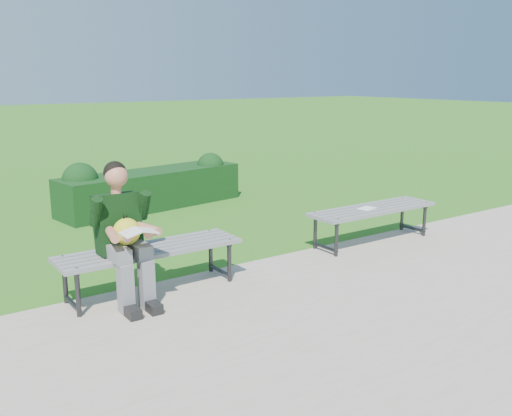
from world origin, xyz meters
TOP-DOWN VIEW (x-y plane):
  - ground at (0.00, 0.00)m, footprint 80.00×80.00m
  - walkway at (0.00, -1.75)m, footprint 30.00×3.50m
  - hedge at (0.47, 3.27)m, footprint 3.15×1.23m
  - bench_left at (-1.08, -0.21)m, footprint 1.80×0.50m
  - bench_right at (1.95, -0.22)m, footprint 1.80×0.50m
  - seated_boy at (-1.38, -0.31)m, footprint 0.56×0.76m
  - paper_sheet at (1.85, -0.22)m, footprint 0.25×0.21m

SIDE VIEW (x-z plane):
  - ground at x=0.00m, z-range 0.00..0.00m
  - walkway at x=0.00m, z-range 0.00..0.02m
  - hedge at x=0.47m, z-range -0.08..0.76m
  - bench_left at x=-1.08m, z-range 0.19..0.64m
  - bench_right at x=1.95m, z-range 0.19..0.64m
  - paper_sheet at x=1.85m, z-range 0.47..0.48m
  - seated_boy at x=-1.38m, z-range 0.06..1.37m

